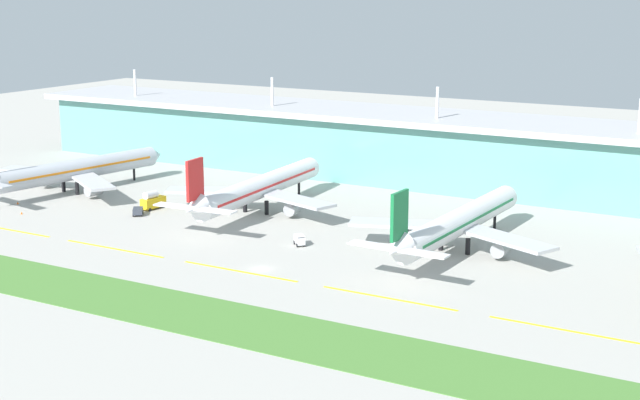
{
  "coord_description": "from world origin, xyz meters",
  "views": [
    {
      "loc": [
        102.69,
        -154.78,
        57.56
      ],
      "look_at": [
        -6.11,
        35.06,
        7.0
      ],
      "focal_mm": 52.28,
      "sensor_mm": 36.0,
      "label": 1
    }
  ],
  "objects": [
    {
      "name": "airliner_far_middle",
      "position": [
        30.14,
        33.02,
        6.45
      ],
      "size": [
        48.77,
        66.86,
        18.9
      ],
      "color": "silver",
      "rests_on": "ground"
    },
    {
      "name": "ground_plane",
      "position": [
        0.0,
        0.0,
        0.0
      ],
      "size": [
        600.0,
        600.0,
        0.0
      ],
      "primitive_type": "plane",
      "color": "#A8A59E"
    },
    {
      "name": "terminal_building",
      "position": [
        -0.0,
        97.45,
        10.41
      ],
      "size": [
        288.0,
        34.0,
        29.41
      ],
      "color": "#5B9E93",
      "rests_on": "ground"
    },
    {
      "name": "taxiway_stripe_west",
      "position": [
        -71.0,
        -3.73,
        0.02
      ],
      "size": [
        28.0,
        0.7,
        0.04
      ],
      "primitive_type": "cube",
      "color": "yellow",
      "rests_on": "ground"
    },
    {
      "name": "safety_cone_right_wingtip",
      "position": [
        -79.86,
        8.94,
        0.35
      ],
      "size": [
        0.56,
        0.56,
        0.7
      ],
      "primitive_type": "cone",
      "color": "orange",
      "rests_on": "ground"
    },
    {
      "name": "airliner_nearest",
      "position": [
        -86.76,
        35.14,
        6.45
      ],
      "size": [
        48.1,
        63.7,
        18.9
      ],
      "color": "#ADB2BC",
      "rests_on": "ground"
    },
    {
      "name": "pushback_tug",
      "position": [
        -53.13,
        23.09,
        1.1
      ],
      "size": [
        4.55,
        4.96,
        1.85
      ],
      "color": "#333842",
      "rests_on": "ground"
    },
    {
      "name": "grass_verge",
      "position": [
        0.0,
        -29.07,
        0.05
      ],
      "size": [
        300.0,
        18.0,
        0.1
      ],
      "primitive_type": "cube",
      "color": "#477A33",
      "rests_on": "ground"
    },
    {
      "name": "safety_cone_nose_front",
      "position": [
        -89.56,
        16.58,
        0.35
      ],
      "size": [
        0.56,
        0.56,
        0.7
      ],
      "primitive_type": "cone",
      "color": "orange",
      "rests_on": "ground"
    },
    {
      "name": "airliner_near_middle",
      "position": [
        -28.12,
        41.34,
        6.45
      ],
      "size": [
        48.67,
        68.22,
        18.9
      ],
      "color": "white",
      "rests_on": "ground"
    },
    {
      "name": "taxiway_stripe_centre",
      "position": [
        -3.0,
        -3.73,
        0.02
      ],
      "size": [
        28.0,
        0.7,
        0.04
      ],
      "primitive_type": "cube",
      "color": "yellow",
      "rests_on": "ground"
    },
    {
      "name": "taxiway_stripe_mid_west",
      "position": [
        -37.0,
        -3.73,
        0.02
      ],
      "size": [
        28.0,
        0.7,
        0.04
      ],
      "primitive_type": "cube",
      "color": "yellow",
      "rests_on": "ground"
    },
    {
      "name": "fuel_truck",
      "position": [
        -54.22,
        30.27,
        2.26
      ],
      "size": [
        3.23,
        7.4,
        4.95
      ],
      "color": "gold",
      "rests_on": "ground"
    },
    {
      "name": "taxiway_stripe_mid_east",
      "position": [
        31.0,
        -3.73,
        0.02
      ],
      "size": [
        28.0,
        0.7,
        0.04
      ],
      "primitive_type": "cube",
      "color": "yellow",
      "rests_on": "ground"
    },
    {
      "name": "baggage_cart",
      "position": [
        -2.43,
        19.31,
        1.26
      ],
      "size": [
        3.84,
        3.8,
        2.48
      ],
      "color": "silver",
      "rests_on": "ground"
    },
    {
      "name": "taxiway_stripe_east",
      "position": [
        65.0,
        -3.73,
        0.02
      ],
      "size": [
        28.0,
        0.7,
        0.04
      ],
      "primitive_type": "cube",
      "color": "yellow",
      "rests_on": "ground"
    }
  ]
}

